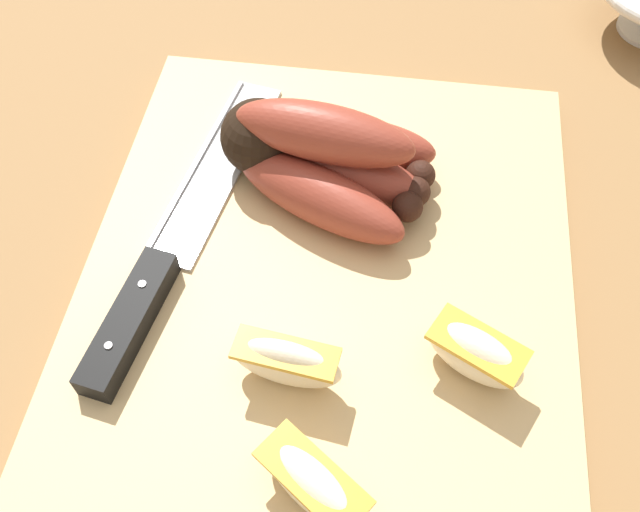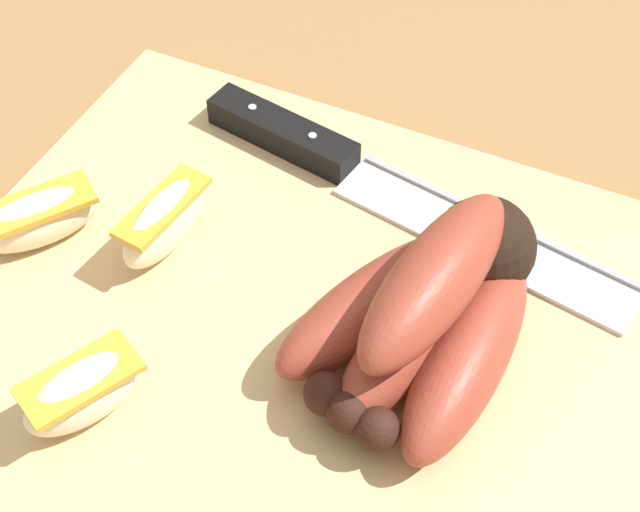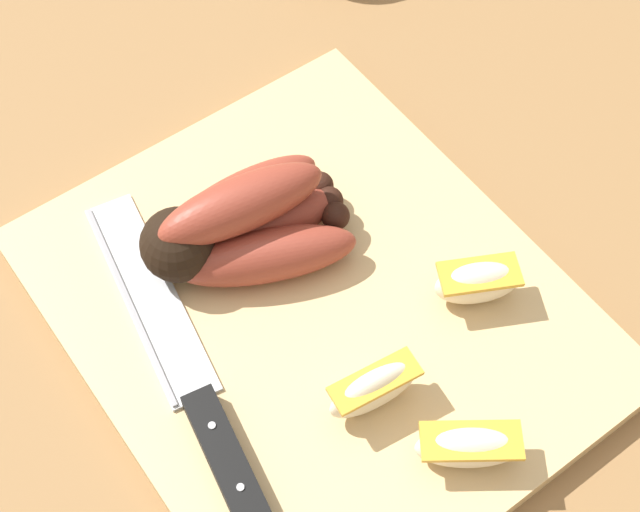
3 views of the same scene
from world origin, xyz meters
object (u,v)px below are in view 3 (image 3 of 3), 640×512
object	(u,v)px
banana_bunch	(241,225)
apple_wedge_middle	(478,282)
chefs_knife	(198,400)
apple_wedge_near	(374,389)
apple_wedge_far	(469,447)

from	to	relation	value
banana_bunch	apple_wedge_middle	size ratio (longest dim) A/B	2.32
banana_bunch	apple_wedge_middle	xyz separation A→B (m)	(-0.13, -0.11, -0.01)
chefs_knife	apple_wedge_near	distance (m)	0.12
apple_wedge_near	apple_wedge_far	xyz separation A→B (m)	(-0.07, -0.02, -0.00)
banana_bunch	apple_wedge_near	bearing A→B (deg)	-179.68
apple_wedge_near	apple_wedge_far	bearing A→B (deg)	-159.15
chefs_knife	apple_wedge_middle	distance (m)	0.21
chefs_knife	apple_wedge_near	xyz separation A→B (m)	(-0.07, -0.09, 0.01)
chefs_knife	apple_wedge_middle	xyz separation A→B (m)	(-0.05, -0.20, 0.01)
banana_bunch	apple_wedge_far	xyz separation A→B (m)	(-0.22, -0.03, -0.01)
banana_bunch	chefs_knife	size ratio (longest dim) A/B	0.54
chefs_knife	apple_wedge_far	bearing A→B (deg)	-138.07
chefs_knife	apple_wedge_near	bearing A→B (deg)	-125.49
apple_wedge_near	apple_wedge_middle	bearing A→B (deg)	-78.72
apple_wedge_far	apple_wedge_near	bearing A→B (deg)	20.85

